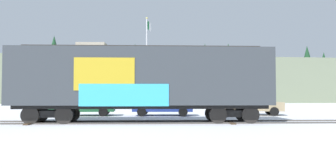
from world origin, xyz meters
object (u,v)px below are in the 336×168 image
(flagpole, at_px, (147,53))
(parked_car_blue, at_px, (162,105))
(parked_car_green, at_px, (82,104))
(parked_car_tan, at_px, (249,104))
(freight_car, at_px, (142,79))

(flagpole, xyz_separation_m, parked_car_blue, (0.87, -5.52, -4.57))
(parked_car_green, xyz_separation_m, parked_car_blue, (5.79, -0.48, -0.02))
(parked_car_tan, bearing_deg, freight_car, -144.17)
(flagpole, relative_size, parked_car_green, 1.90)
(freight_car, xyz_separation_m, parked_car_green, (-4.17, 6.39, -1.52))
(parked_car_green, bearing_deg, flagpole, 45.74)
(flagpole, height_order, parked_car_tan, flagpole)
(parked_car_tan, bearing_deg, parked_car_blue, 179.95)
(freight_car, bearing_deg, parked_car_blue, 74.70)
(flagpole, bearing_deg, parked_car_green, -134.26)
(flagpole, bearing_deg, parked_car_blue, -81.01)
(parked_car_blue, xyz_separation_m, parked_car_tan, (6.56, -0.01, 0.01))
(freight_car, relative_size, flagpole, 1.59)
(parked_car_green, height_order, parked_car_tan, parked_car_green)
(parked_car_blue, bearing_deg, flagpole, 98.99)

